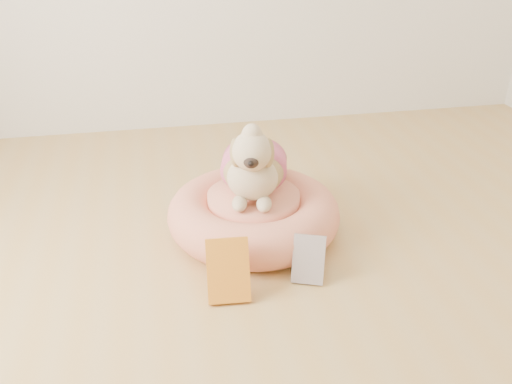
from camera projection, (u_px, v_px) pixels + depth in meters
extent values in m
cylinder|color=#F07B5E|center=(254.00, 221.00, 2.37)|extent=(0.52, 0.52, 0.11)
torus|color=#F07B5E|center=(254.00, 213.00, 2.35)|extent=(0.71, 0.71, 0.18)
cylinder|color=#F07B5E|center=(254.00, 204.00, 2.33)|extent=(0.38, 0.38, 0.10)
cube|color=gold|center=(228.00, 270.00, 1.96)|extent=(0.16, 0.14, 0.21)
cube|color=white|center=(309.00, 259.00, 2.06)|extent=(0.14, 0.13, 0.17)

